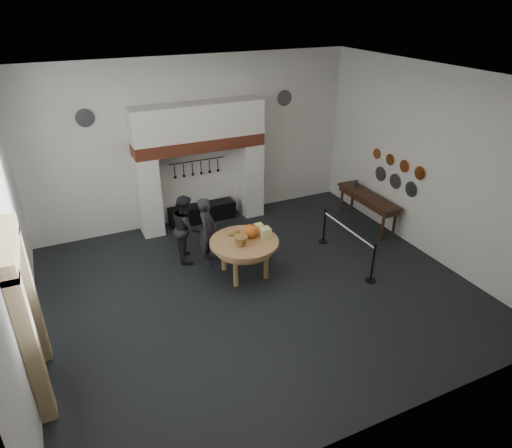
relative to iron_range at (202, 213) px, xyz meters
name	(u,v)px	position (x,y,z in m)	size (l,w,h in m)	color
floor	(258,288)	(0.00, -3.72, -0.25)	(9.00, 8.00, 0.02)	black
ceiling	(258,79)	(0.00, -3.72, 4.25)	(9.00, 8.00, 0.02)	silver
wall_back	(195,142)	(0.00, 0.28, 2.00)	(9.00, 0.02, 4.50)	silver
wall_front	(389,307)	(0.00, -7.72, 2.00)	(9.00, 0.02, 4.50)	silver
wall_left	(8,242)	(-4.50, -3.72, 2.00)	(0.02, 8.00, 4.50)	silver
wall_right	(429,164)	(4.50, -3.72, 2.00)	(0.02, 8.00, 4.50)	silver
chimney_pier_left	(149,196)	(-1.48, -0.07, 0.82)	(0.55, 0.70, 2.15)	silver
chimney_pier_right	(250,179)	(1.48, -0.07, 0.82)	(0.55, 0.70, 2.15)	silver
hearth_brick_band	(199,144)	(0.00, -0.07, 2.06)	(3.50, 0.72, 0.32)	#9E442B
chimney_hood	(198,121)	(0.00, -0.07, 2.67)	(3.50, 0.70, 0.90)	silver
iron_range	(202,213)	(0.00, 0.00, 0.00)	(1.90, 0.45, 0.50)	black
utensil_rail	(197,161)	(0.00, 0.20, 1.50)	(0.02, 0.02, 1.60)	black
door_recess	(25,326)	(-4.47, -4.72, 1.00)	(0.04, 1.10, 2.50)	black
door_jamb_near	(32,350)	(-4.38, -5.42, 1.05)	(0.22, 0.30, 2.60)	tan
door_jamb_far	(30,298)	(-4.38, -4.02, 1.05)	(0.22, 0.30, 2.60)	tan
door_lintel	(9,247)	(-4.38, -4.72, 2.40)	(0.22, 1.70, 0.30)	tan
wall_plaque	(21,253)	(-4.45, -2.92, 1.35)	(0.05, 0.34, 0.44)	gold
work_table	(244,242)	(-0.02, -3.05, 0.59)	(1.57, 1.57, 0.07)	tan
pumpkin	(250,231)	(0.18, -2.95, 0.78)	(0.36, 0.36, 0.31)	orange
cheese_block_big	(265,233)	(0.48, -3.10, 0.74)	(0.22, 0.22, 0.24)	#F5DE92
cheese_block_small	(259,228)	(0.46, -2.80, 0.72)	(0.18, 0.18, 0.20)	#FFFD98
wicker_basket	(241,241)	(-0.17, -3.20, 0.73)	(0.32, 0.32, 0.22)	olive
bread_loaf	(234,233)	(-0.12, -2.70, 0.69)	(0.31, 0.18, 0.13)	olive
visitor_near	(207,231)	(-0.60, -2.20, 0.60)	(0.62, 0.40, 1.69)	#222227
visitor_far	(186,228)	(-1.00, -1.80, 0.58)	(0.81, 0.63, 1.66)	black
side_table	(368,196)	(4.10, -2.17, 0.62)	(0.55, 2.20, 0.06)	#361D13
pewter_jug	(356,184)	(4.10, -1.57, 0.76)	(0.12, 0.12, 0.22)	#4F4E54
copper_pan_a	(420,173)	(4.46, -3.52, 1.70)	(0.34, 0.34, 0.03)	#C6662D
copper_pan_b	(404,166)	(4.46, -2.97, 1.70)	(0.32, 0.32, 0.03)	#C6662D
copper_pan_c	(390,160)	(4.46, -2.42, 1.70)	(0.30, 0.30, 0.03)	#C6662D
copper_pan_d	(377,154)	(4.46, -1.87, 1.70)	(0.28, 0.28, 0.03)	#C6662D
pewter_plate_left	(411,189)	(4.46, -3.32, 1.20)	(0.40, 0.40, 0.03)	#4C4C51
pewter_plate_mid	(395,181)	(4.46, -2.72, 1.20)	(0.40, 0.40, 0.03)	#4C4C51
pewter_plate_right	(380,174)	(4.46, -2.12, 1.20)	(0.40, 0.40, 0.03)	#4C4C51
pewter_plate_back_left	(85,118)	(-2.70, 0.24, 2.95)	(0.44, 0.44, 0.03)	#4C4C51
pewter_plate_back_right	(285,98)	(2.70, 0.24, 2.95)	(0.44, 0.44, 0.03)	#4C4C51
barrier_post_near	(373,264)	(2.47, -4.54, 0.20)	(0.05, 0.05, 0.90)	black
barrier_post_far	(324,227)	(2.47, -2.54, 0.20)	(0.05, 0.05, 0.90)	black
barrier_rope	(348,229)	(2.47, -3.54, 0.60)	(0.04, 0.04, 2.00)	white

